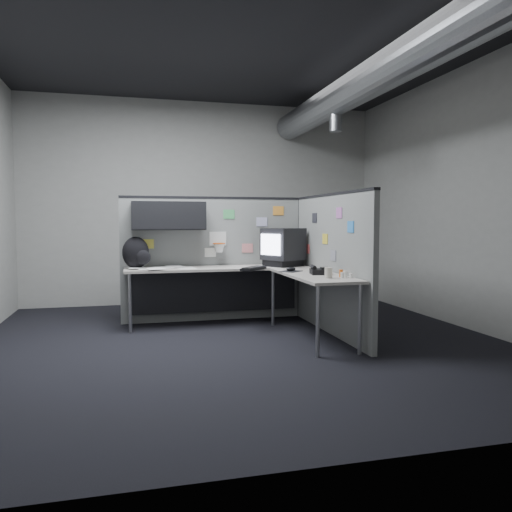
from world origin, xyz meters
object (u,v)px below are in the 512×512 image
object	(u,v)px
desk	(242,278)
keyboard	(253,268)
phone	(319,271)
monitor	(283,247)
backpack	(136,253)

from	to	relation	value
desk	keyboard	world-z (taller)	keyboard
keyboard	phone	world-z (taller)	phone
monitor	backpack	xyz separation A→B (m)	(-1.84, 0.10, -0.06)
keyboard	backpack	size ratio (longest dim) A/B	1.03
monitor	keyboard	distance (m)	0.66
desk	keyboard	distance (m)	0.23
monitor	backpack	world-z (taller)	monitor
monitor	phone	world-z (taller)	monitor
monitor	keyboard	world-z (taller)	monitor
desk	backpack	xyz separation A→B (m)	(-1.24, 0.32, 0.31)
backpack	monitor	bearing A→B (deg)	-24.64
phone	backpack	bearing A→B (deg)	170.11
phone	backpack	size ratio (longest dim) A/B	0.62
desk	monitor	bearing A→B (deg)	20.88
desk	keyboard	bearing A→B (deg)	-54.63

